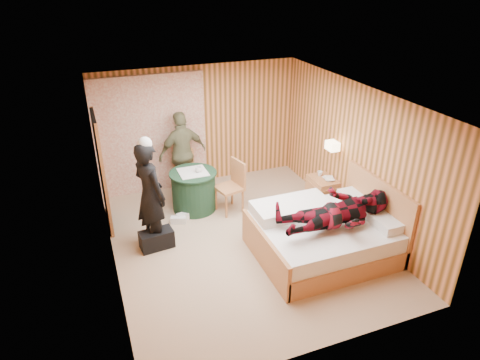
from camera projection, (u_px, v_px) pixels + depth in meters
name	position (u px, v px, depth m)	size (l,w,h in m)	color
floor	(242.00, 241.00, 7.31)	(4.20, 5.00, 0.01)	tan
ceiling	(243.00, 97.00, 6.19)	(4.20, 5.00, 0.01)	white
wall_back	(199.00, 126.00, 8.84)	(4.20, 0.02, 2.50)	#EC905A
wall_left	(105.00, 198.00, 6.08)	(0.02, 5.00, 2.50)	#EC905A
wall_right	(355.00, 156.00, 7.42)	(0.02, 5.00, 2.50)	#EC905A
curtain	(151.00, 135.00, 8.48)	(2.20, 0.08, 2.40)	silver
doorway	(102.00, 172.00, 7.36)	(0.06, 0.90, 2.05)	black
wall_lamp	(333.00, 146.00, 7.72)	(0.26, 0.24, 0.16)	gold
bed	(325.00, 235.00, 6.87)	(2.14, 1.69, 1.16)	tan
nightstand	(322.00, 192.00, 8.26)	(0.45, 0.61, 0.58)	tan
round_table	(194.00, 190.00, 8.11)	(0.89, 0.89, 0.79)	#1E422D
chair_far	(185.00, 169.00, 8.64)	(0.47, 0.47, 0.93)	tan
chair_near	(233.00, 182.00, 8.00)	(0.55, 0.55, 1.00)	tan
duffel_bag	(157.00, 239.00, 7.07)	(0.54, 0.29, 0.31)	black
sneaker_left	(178.00, 220.00, 7.79)	(0.28, 0.11, 0.12)	silver
sneaker_right	(185.00, 216.00, 7.90)	(0.30, 0.12, 0.13)	silver
woman_standing	(150.00, 195.00, 6.88)	(0.66, 0.43, 1.82)	black
man_at_table	(183.00, 153.00, 8.52)	(1.01, 0.42, 1.72)	#6F6E4A
man_on_bed	(338.00, 204.00, 6.39)	(1.77, 0.67, 0.86)	maroon
book_lower	(325.00, 179.00, 8.09)	(0.17, 0.22, 0.02)	silver
book_upper	(325.00, 178.00, 8.08)	(0.16, 0.22, 0.02)	silver
cup_nightstand	(320.00, 174.00, 8.22)	(0.10, 0.10, 0.09)	silver
cup_table	(199.00, 170.00, 7.91)	(0.12, 0.12, 0.10)	silver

